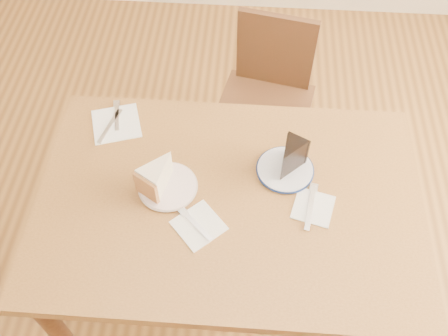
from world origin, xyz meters
TOP-DOWN VIEW (x-y plane):
  - ground at (0.00, 0.00)m, footprint 4.00×4.00m
  - table at (0.00, 0.00)m, footprint 1.20×0.80m
  - chair_far at (0.12, 0.72)m, footprint 0.47×0.47m
  - plate_cream at (-0.19, 0.03)m, footprint 0.18×0.18m
  - plate_navy at (0.18, 0.12)m, footprint 0.18×0.18m
  - carrot_cake at (-0.21, 0.04)m, footprint 0.13×0.14m
  - chocolate_cake at (0.18, 0.12)m, footprint 0.11×0.13m
  - napkin_cream at (-0.08, -0.10)m, footprint 0.18×0.18m
  - napkin_navy at (0.26, -0.02)m, footprint 0.14×0.14m
  - napkin_spare at (-0.41, 0.28)m, footprint 0.20×0.20m
  - fork_cream at (-0.09, -0.10)m, footprint 0.11×0.11m
  - knife_navy at (0.25, -0.02)m, footprint 0.04×0.17m
  - fork_spare at (-0.41, 0.31)m, footprint 0.04×0.14m
  - knife_spare at (-0.43, 0.26)m, footprint 0.05×0.16m

SIDE VIEW (x-z plane):
  - ground at x=0.00m, z-range 0.00..0.00m
  - chair_far at x=0.12m, z-range 0.05..0.85m
  - table at x=0.00m, z-range 0.28..1.03m
  - napkin_cream at x=-0.08m, z-range 0.75..0.75m
  - napkin_navy at x=0.26m, z-range 0.75..0.75m
  - napkin_spare at x=-0.41m, z-range 0.75..0.75m
  - plate_cream at x=-0.19m, z-range 0.75..0.76m
  - plate_navy at x=0.18m, z-range 0.75..0.76m
  - fork_cream at x=-0.09m, z-range 0.75..0.76m
  - knife_navy at x=0.25m, z-range 0.75..0.76m
  - fork_spare at x=-0.41m, z-range 0.75..0.76m
  - knife_spare at x=-0.43m, z-range 0.75..0.76m
  - carrot_cake at x=-0.21m, z-range 0.76..0.85m
  - chocolate_cake at x=0.18m, z-range 0.76..0.86m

